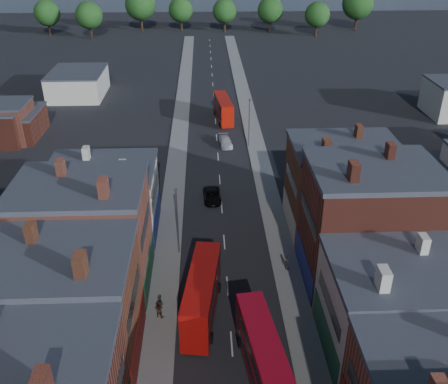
{
  "coord_description": "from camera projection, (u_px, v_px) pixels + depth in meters",
  "views": [
    {
      "loc": [
        -1.99,
        -16.34,
        33.03
      ],
      "look_at": [
        0.0,
        32.71,
        6.27
      ],
      "focal_mm": 40.0,
      "sensor_mm": 36.0,
      "label": 1
    }
  ],
  "objects": [
    {
      "name": "pavement_west",
      "position": [
        175.0,
        174.0,
        73.82
      ],
      "size": [
        3.0,
        200.0,
        0.12
      ],
      "primitive_type": "cube",
      "color": "gray",
      "rests_on": "ground"
    },
    {
      "name": "pavement_east",
      "position": [
        263.0,
        172.0,
        74.29
      ],
      "size": [
        3.0,
        200.0,
        0.12
      ],
      "primitive_type": "cube",
      "color": "gray",
      "rests_on": "ground"
    },
    {
      "name": "lamp_post_2",
      "position": [
        177.0,
        218.0,
        54.1
      ],
      "size": [
        0.25,
        0.7,
        8.12
      ],
      "color": "slate",
      "rests_on": "ground"
    },
    {
      "name": "lamp_post_3",
      "position": [
        249.0,
        119.0,
        80.79
      ],
      "size": [
        0.25,
        0.7,
        8.12
      ],
      "color": "slate",
      "rests_on": "ground"
    },
    {
      "name": "bus_0",
      "position": [
        202.0,
        294.0,
        46.34
      ],
      "size": [
        3.86,
        11.04,
        4.67
      ],
      "rotation": [
        0.0,
        0.0,
        -0.13
      ],
      "color": "#A30C09",
      "rests_on": "ground"
    },
    {
      "name": "bus_1",
      "position": [
        262.0,
        353.0,
        40.22
      ],
      "size": [
        3.67,
        10.44,
        4.41
      ],
      "rotation": [
        0.0,
        0.0,
        0.13
      ],
      "color": "red",
      "rests_on": "ground"
    },
    {
      "name": "bus_2",
      "position": [
        223.0,
        109.0,
        92.65
      ],
      "size": [
        3.44,
        10.19,
        4.32
      ],
      "rotation": [
        0.0,
        0.0,
        0.12
      ],
      "color": "#AF1307",
      "rests_on": "ground"
    },
    {
      "name": "car_1",
      "position": [
        262.0,
        373.0,
        40.7
      ],
      "size": [
        1.55,
        3.65,
        1.17
      ],
      "primitive_type": "imported",
      "rotation": [
        0.0,
        0.0,
        0.09
      ],
      "color": "navy",
      "rests_on": "ground"
    },
    {
      "name": "car_2",
      "position": [
        212.0,
        196.0,
        66.72
      ],
      "size": [
        2.47,
        4.96,
        1.35
      ],
      "primitive_type": "imported",
      "rotation": [
        0.0,
        0.0,
        0.05
      ],
      "color": "black",
      "rests_on": "ground"
    },
    {
      "name": "car_3",
      "position": [
        225.0,
        142.0,
        83.0
      ],
      "size": [
        2.45,
        4.94,
        1.38
      ],
      "primitive_type": "imported",
      "rotation": [
        0.0,
        0.0,
        0.11
      ],
      "color": "silver",
      "rests_on": "ground"
    },
    {
      "name": "ped_1",
      "position": [
        159.0,
        309.0,
        46.74
      ],
      "size": [
        1.03,
        0.83,
        1.86
      ],
      "primitive_type": "imported",
      "rotation": [
        0.0,
        0.0,
        2.71
      ],
      "color": "#402119",
      "rests_on": "pavement_west"
    },
    {
      "name": "ped_3",
      "position": [
        287.0,
        263.0,
        53.14
      ],
      "size": [
        0.46,
        0.98,
        1.66
      ],
      "primitive_type": "imported",
      "rotation": [
        0.0,
        0.0,
        1.58
      ],
      "color": "#504C44",
      "rests_on": "pavement_east"
    }
  ]
}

